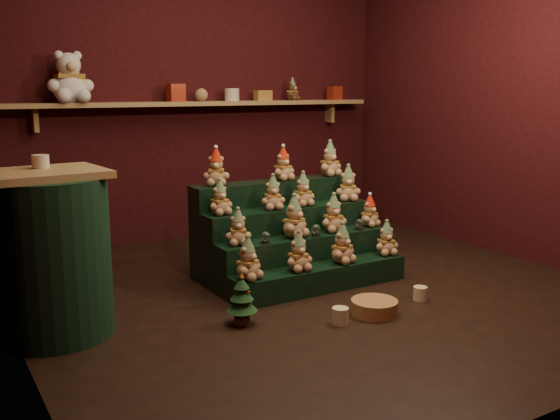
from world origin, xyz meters
TOP-DOWN VIEW (x-y plane):
  - ground at (0.00, 0.00)m, footprint 4.00×4.00m
  - back_wall at (0.00, 2.05)m, footprint 4.00×0.10m
  - right_wall at (2.05, 0.00)m, footprint 0.10×4.00m
  - back_shelf at (0.00, 1.87)m, footprint 3.60×0.26m
  - riser_tier_front at (0.05, -0.02)m, footprint 1.40×0.22m
  - riser_tier_midfront at (0.05, 0.20)m, footprint 1.40×0.22m
  - riser_tier_midback at (0.05, 0.42)m, footprint 1.40×0.22m
  - riser_tier_back at (0.05, 0.64)m, footprint 1.40×0.22m
  - teddy_0 at (-0.55, -0.04)m, footprint 0.27×0.26m
  - teddy_1 at (-0.15, -0.04)m, footprint 0.20×0.18m
  - teddy_2 at (0.23, -0.03)m, footprint 0.26×0.25m
  - teddy_3 at (0.66, -0.02)m, footprint 0.22×0.20m
  - teddy_4 at (-0.50, 0.20)m, footprint 0.23×0.22m
  - teddy_5 at (-0.05, 0.19)m, footprint 0.29×0.28m
  - teddy_6 at (0.31, 0.20)m, footprint 0.23×0.21m
  - teddy_7 at (0.67, 0.20)m, footprint 0.22×0.21m
  - teddy_8 at (-0.53, 0.43)m, footprint 0.20×0.18m
  - teddy_9 at (-0.10, 0.41)m, footprint 0.22×0.21m
  - teddy_10 at (0.18, 0.42)m, footprint 0.19×0.18m
  - teddy_11 at (0.61, 0.42)m, footprint 0.26×0.25m
  - teddy_12 at (-0.45, 0.65)m, footprint 0.26×0.25m
  - teddy_13 at (0.12, 0.62)m, footprint 0.21×0.19m
  - teddy_14 at (0.58, 0.63)m, footprint 0.23×0.21m
  - snow_globe_a at (-0.32, 0.14)m, footprint 0.06×0.06m
  - snow_globe_b at (0.11, 0.14)m, footprint 0.07×0.07m
  - snow_globe_c at (0.52, 0.14)m, footprint 0.06×0.06m
  - side_table at (-1.78, 0.11)m, footprint 0.69×0.69m
  - table_ornament at (-1.78, 0.21)m, footprint 0.10×0.10m
  - mini_christmas_tree at (-0.75, -0.33)m, footprint 0.19×0.19m
  - mug_left at (-0.22, -0.64)m, footprint 0.10×0.10m
  - mug_right at (0.51, -0.57)m, footprint 0.10×0.10m
  - wicker_basket at (0.07, -0.61)m, footprint 0.36×0.36m
  - white_bear at (-1.22, 1.84)m, footprint 0.39×0.35m
  - brown_bear at (0.96, 1.84)m, footprint 0.20×0.20m
  - gift_tin_red_a at (-0.28, 1.85)m, footprint 0.14×0.14m
  - gift_tin_cream at (0.29, 1.85)m, footprint 0.14×0.14m
  - gift_tin_red_b at (1.49, 1.85)m, footprint 0.12×0.12m
  - shelf_plush_ball at (-0.03, 1.85)m, footprint 0.12×0.12m
  - scarf_gift_box at (0.63, 1.85)m, footprint 0.16×0.10m

SIDE VIEW (x-z plane):
  - ground at x=0.00m, z-range 0.00..0.00m
  - wicker_basket at x=0.07m, z-range 0.00..0.09m
  - mug_right at x=0.51m, z-range 0.00..0.10m
  - mug_left at x=-0.22m, z-range 0.00..0.10m
  - riser_tier_front at x=0.05m, z-range 0.00..0.18m
  - mini_christmas_tree at x=-0.75m, z-range 0.00..0.33m
  - riser_tier_midfront at x=0.05m, z-range 0.00..0.36m
  - riser_tier_midback at x=0.05m, z-range 0.00..0.54m
  - teddy_3 at x=0.66m, z-range 0.18..0.44m
  - teddy_1 at x=-0.15m, z-range 0.18..0.46m
  - teddy_0 at x=-0.55m, z-range 0.18..0.47m
  - teddy_2 at x=0.23m, z-range 0.18..0.47m
  - riser_tier_back at x=0.05m, z-range 0.00..0.72m
  - snow_globe_a at x=-0.32m, z-range 0.36..0.45m
  - snow_globe_c at x=0.52m, z-range 0.36..0.45m
  - snow_globe_b at x=0.11m, z-range 0.36..0.45m
  - teddy_7 at x=0.67m, z-range 0.36..0.61m
  - side_table at x=-1.78m, z-range -0.01..0.98m
  - teddy_4 at x=-0.50m, z-range 0.36..0.62m
  - teddy_6 at x=0.31m, z-range 0.36..0.65m
  - teddy_5 at x=-0.05m, z-range 0.36..0.67m
  - teddy_8 at x=-0.53m, z-range 0.54..0.79m
  - teddy_9 at x=-0.10m, z-range 0.54..0.80m
  - teddy_10 at x=0.18m, z-range 0.54..0.80m
  - teddy_11 at x=0.61m, z-range 0.54..0.83m
  - teddy_13 at x=0.12m, z-range 0.72..0.98m
  - teddy_12 at x=-0.45m, z-range 0.72..1.00m
  - teddy_14 at x=0.58m, z-range 0.72..1.01m
  - table_ornament at x=-1.78m, z-range 0.99..1.06m
  - back_shelf at x=0.00m, z-range 1.17..1.41m
  - scarf_gift_box at x=0.63m, z-range 1.32..1.42m
  - gift_tin_cream at x=0.29m, z-range 1.32..1.44m
  - shelf_plush_ball at x=-0.03m, z-range 1.32..1.44m
  - gift_tin_red_b at x=1.49m, z-range 1.32..1.46m
  - back_wall at x=0.00m, z-range 0.00..2.80m
  - right_wall at x=2.05m, z-range 0.00..2.80m
  - gift_tin_red_a at x=-0.28m, z-range 1.32..1.48m
  - brown_bear at x=0.96m, z-range 1.32..1.54m
  - white_bear at x=-1.22m, z-range 1.32..1.85m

